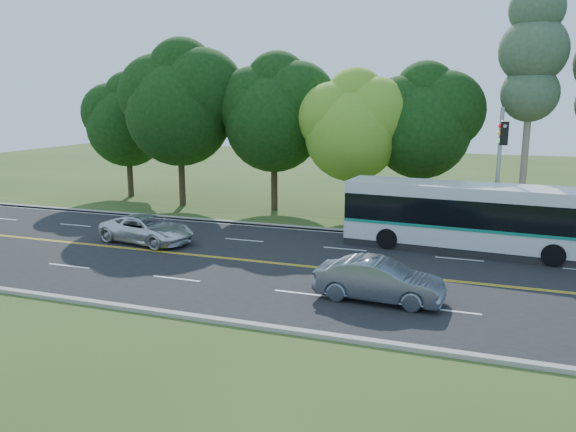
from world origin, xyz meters
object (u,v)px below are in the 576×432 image
(transit_bus, at_px, (475,219))
(suv, at_px, (147,229))
(sedan, at_px, (379,280))
(traffic_signal, at_px, (500,157))

(transit_bus, distance_m, suv, 16.62)
(suv, bearing_deg, sedan, -100.24)
(transit_bus, xyz_separation_m, suv, (-16.15, -3.82, -0.92))
(traffic_signal, distance_m, sedan, 10.34)
(traffic_signal, distance_m, transit_bus, 3.17)
(traffic_signal, bearing_deg, sedan, -115.00)
(transit_bus, bearing_deg, sedan, -105.69)
(sedan, distance_m, suv, 13.83)
(traffic_signal, relative_size, transit_bus, 0.55)
(transit_bus, height_order, suv, transit_bus)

